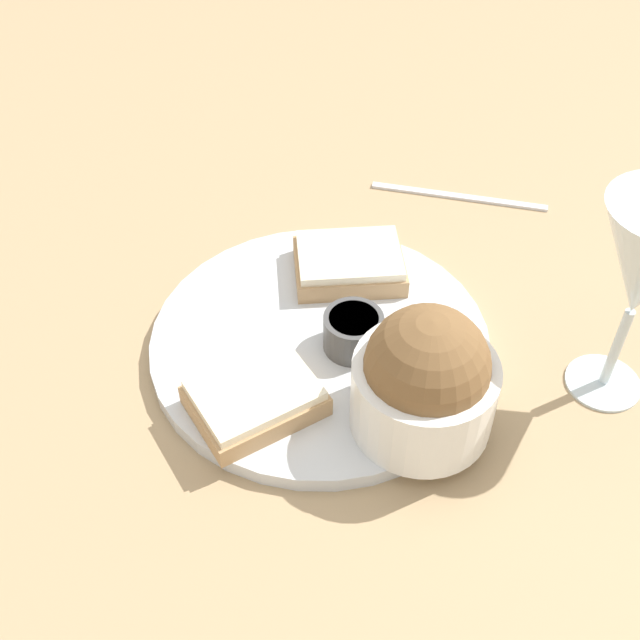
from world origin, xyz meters
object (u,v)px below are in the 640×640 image
(salad_bowl, at_px, (425,380))
(sauce_ramekin, at_px, (353,330))
(cheese_toast_near, at_px, (349,263))
(fork, at_px, (459,195))
(cheese_toast_far, at_px, (255,398))

(salad_bowl, xyz_separation_m, sauce_ramekin, (0.04, -0.08, -0.03))
(cheese_toast_near, bearing_deg, sauce_ramekin, 85.81)
(sauce_ramekin, bearing_deg, fork, -122.47)
(salad_bowl, distance_m, fork, 0.31)
(salad_bowl, height_order, cheese_toast_far, salad_bowl)
(sauce_ramekin, relative_size, cheese_toast_near, 0.51)
(cheese_toast_near, relative_size, cheese_toast_far, 0.83)
(fork, bearing_deg, salad_bowl, 72.49)
(sauce_ramekin, distance_m, cheese_toast_near, 0.09)
(salad_bowl, height_order, cheese_toast_near, salad_bowl)
(cheese_toast_near, relative_size, fork, 0.56)
(cheese_toast_far, height_order, fork, cheese_toast_far)
(sauce_ramekin, xyz_separation_m, cheese_toast_near, (-0.01, -0.09, -0.01))
(cheese_toast_near, bearing_deg, salad_bowl, 101.88)
(salad_bowl, height_order, fork, salad_bowl)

